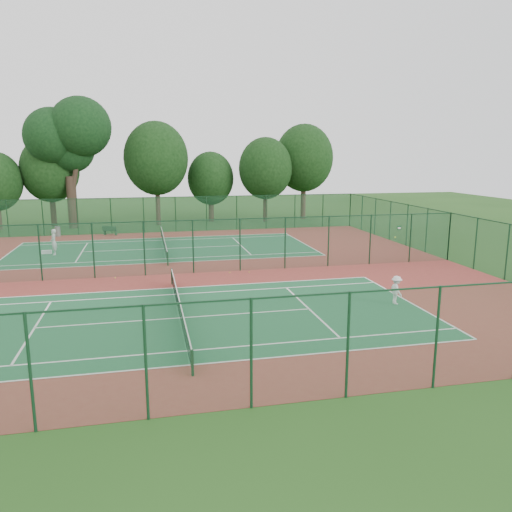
# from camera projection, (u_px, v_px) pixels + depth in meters

# --- Properties ---
(ground) EXTENTS (120.00, 120.00, 0.00)m
(ground) POSITION_uv_depth(u_px,v_px,m) (170.00, 274.00, 32.10)
(ground) COLOR #204916
(ground) RESTS_ON ground
(red_pad) EXTENTS (40.00, 36.00, 0.01)m
(red_pad) POSITION_uv_depth(u_px,v_px,m) (170.00, 274.00, 32.10)
(red_pad) COLOR maroon
(red_pad) RESTS_ON ground
(court_near) EXTENTS (23.77, 10.97, 0.01)m
(court_near) POSITION_uv_depth(u_px,v_px,m) (180.00, 318.00, 23.49)
(court_near) COLOR #1C5932
(court_near) RESTS_ON red_pad
(court_far) EXTENTS (23.77, 10.97, 0.01)m
(court_far) POSITION_uv_depth(u_px,v_px,m) (164.00, 249.00, 40.70)
(court_far) COLOR #1C5933
(court_far) RESTS_ON red_pad
(fence_north) EXTENTS (40.00, 0.09, 3.50)m
(fence_north) POSITION_uv_depth(u_px,v_px,m) (160.00, 215.00, 48.96)
(fence_north) COLOR #194C2D
(fence_north) RESTS_ON ground
(fence_south) EXTENTS (40.00, 0.09, 3.50)m
(fence_south) POSITION_uv_depth(u_px,v_px,m) (200.00, 358.00, 14.53)
(fence_south) COLOR #194C2B
(fence_south) RESTS_ON ground
(fence_east) EXTENTS (0.09, 36.00, 3.50)m
(fence_east) POSITION_uv_depth(u_px,v_px,m) (449.00, 236.00, 36.00)
(fence_east) COLOR #1A4E34
(fence_east) RESTS_ON ground
(fence_divider) EXTENTS (40.00, 0.09, 3.50)m
(fence_divider) POSITION_uv_depth(u_px,v_px,m) (169.00, 247.00, 31.75)
(fence_divider) COLOR #194D2D
(fence_divider) RESTS_ON ground
(tennis_net_near) EXTENTS (0.10, 12.90, 0.97)m
(tennis_net_near) POSITION_uv_depth(u_px,v_px,m) (179.00, 307.00, 23.39)
(tennis_net_near) COLOR #12341D
(tennis_net_near) RESTS_ON ground
(tennis_net_far) EXTENTS (0.10, 12.90, 0.97)m
(tennis_net_far) POSITION_uv_depth(u_px,v_px,m) (164.00, 242.00, 40.60)
(tennis_net_far) COLOR #14391F
(tennis_net_far) RESTS_ON ground
(player_near) EXTENTS (0.55, 0.96, 1.48)m
(player_near) POSITION_uv_depth(u_px,v_px,m) (396.00, 290.00, 25.57)
(player_near) COLOR silver
(player_near) RESTS_ON court_near
(player_far) EXTENTS (0.59, 0.79, 1.97)m
(player_far) POSITION_uv_depth(u_px,v_px,m) (54.00, 242.00, 38.04)
(player_far) COLOR silver
(player_far) RESTS_ON court_far
(trash_bin) EXTENTS (0.68, 0.68, 0.93)m
(trash_bin) POSITION_uv_depth(u_px,v_px,m) (58.00, 231.00, 46.81)
(trash_bin) COLOR gray
(trash_bin) RESTS_ON red_pad
(bench) EXTENTS (1.45, 0.88, 0.86)m
(bench) POSITION_uv_depth(u_px,v_px,m) (110.00, 231.00, 47.43)
(bench) COLOR #12351C
(bench) RESTS_ON red_pad
(kit_bag) EXTENTS (0.74, 0.28, 0.28)m
(kit_bag) POSITION_uv_depth(u_px,v_px,m) (47.00, 252.00, 38.59)
(kit_bag) COLOR silver
(kit_bag) RESTS_ON red_pad
(stray_ball_a) EXTENTS (0.07, 0.07, 0.07)m
(stray_ball_a) POSITION_uv_depth(u_px,v_px,m) (230.00, 272.00, 32.39)
(stray_ball_a) COLOR #D7F438
(stray_ball_a) RESTS_ON red_pad
(stray_ball_b) EXTENTS (0.07, 0.07, 0.07)m
(stray_ball_b) POSITION_uv_depth(u_px,v_px,m) (249.00, 272.00, 32.50)
(stray_ball_b) COLOR #B8C82E
(stray_ball_b) RESTS_ON red_pad
(stray_ball_c) EXTENTS (0.07, 0.07, 0.07)m
(stray_ball_c) POSITION_uv_depth(u_px,v_px,m) (115.00, 278.00, 31.01)
(stray_ball_c) COLOR #E1F138
(stray_ball_c) RESTS_ON red_pad
(big_tree) EXTENTS (8.66, 6.34, 13.31)m
(big_tree) POSITION_uv_depth(u_px,v_px,m) (69.00, 136.00, 50.45)
(big_tree) COLOR #32241B
(big_tree) RESTS_ON ground
(evergreen_row) EXTENTS (39.00, 5.00, 12.00)m
(evergreen_row) POSITION_uv_depth(u_px,v_px,m) (163.00, 224.00, 55.40)
(evergreen_row) COLOR black
(evergreen_row) RESTS_ON ground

